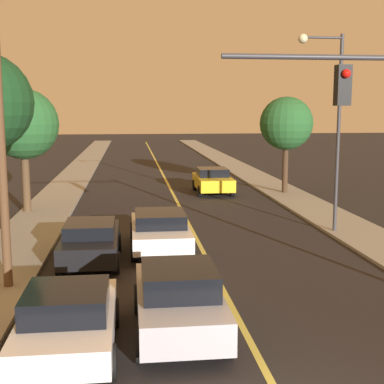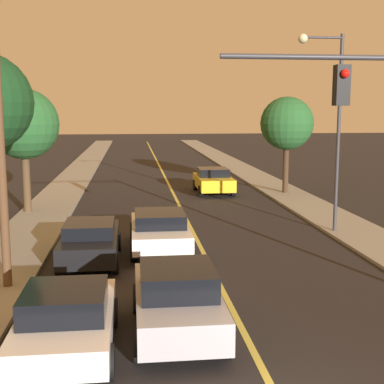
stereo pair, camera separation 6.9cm
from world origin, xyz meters
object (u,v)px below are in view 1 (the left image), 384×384
Objects in this scene: car_outer_lane_second at (91,241)px; utility_pole_left at (0,128)px; streetlamp_right at (330,108)px; tree_right_near at (286,124)px; car_far_oncoming at (213,180)px; tree_left_near at (23,125)px; car_near_lane_second at (160,229)px; car_near_lane_front at (179,299)px; car_outer_lane_front at (68,319)px.

utility_pole_left is (-2.07, -2.42, 3.71)m from car_outer_lane_second.
streetlamp_right is 12.37m from utility_pole_left.
streetlamp_right is at bearing -97.19° from tree_right_near.
car_far_oncoming is 0.73× the size of tree_left_near.
car_near_lane_second is 1.06× the size of car_far_oncoming.
car_near_lane_front is 0.99× the size of car_outer_lane_second.
tree_right_near is at bearing 51.59° from car_outer_lane_second.
car_near_lane_second is 10.01m from tree_left_near.
tree_right_near is (13.82, 4.26, -0.12)m from tree_left_near.
car_near_lane_second is 1.13× the size of car_outer_lane_front.
utility_pole_left reaches higher than streetlamp_right.
car_near_lane_front reaches higher than car_near_lane_second.
car_outer_lane_front is 0.47× the size of utility_pole_left.
car_outer_lane_second is 0.50× the size of utility_pole_left.
tree_left_near reaches higher than tree_right_near.
car_far_oncoming is at bearing 73.22° from car_outer_lane_front.
tree_right_near is (10.24, 12.92, 3.35)m from car_outer_lane_second.
car_outer_lane_front is 0.68× the size of tree_left_near.
car_far_oncoming is 0.50× the size of utility_pole_left.
car_outer_lane_front is 5.90m from utility_pole_left.
car_outer_lane_second is (0.00, 6.51, 0.01)m from car_outer_lane_front.
car_near_lane_front is at bearing -112.91° from tree_right_near.
car_outer_lane_second is 1.00× the size of car_far_oncoming.
car_near_lane_second is 0.58× the size of streetlamp_right.
tree_right_near is (4.09, -0.96, 3.32)m from car_far_oncoming.
tree_left_near is at bearing 103.25° from car_outer_lane_front.
car_near_lane_second is at bearing -51.17° from tree_left_near.
utility_pole_left is at bearing 116.87° from car_outer_lane_front.
car_near_lane_second reaches higher than car_outer_lane_second.
tree_left_near is (-3.57, 8.66, 3.48)m from car_outer_lane_second.
car_outer_lane_front is at bearing 73.22° from car_far_oncoming.
car_near_lane_second is at bearing 40.69° from utility_pole_left.
car_outer_lane_second is 4.89m from utility_pole_left.
car_near_lane_front is 1.05× the size of car_outer_lane_front.
tree_left_near is at bearing 156.04° from streetlamp_right.
car_outer_lane_front is at bearing -76.75° from tree_left_near.
car_outer_lane_second is at bearing 111.60° from car_near_lane_front.
utility_pole_left is 19.68m from tree_right_near.
tree_left_near is at bearing 128.83° from car_near_lane_second.
car_far_oncoming reaches higher than car_outer_lane_front.
car_near_lane_front is at bearing 78.99° from car_far_oncoming.
utility_pole_left is (-8.22, -16.30, 3.68)m from car_far_oncoming.
car_outer_lane_front is at bearing -63.13° from utility_pole_left.
car_near_lane_front is 6.64m from utility_pole_left.
car_outer_lane_second is at bearing -149.82° from car_near_lane_second.
streetlamp_right reaches higher than car_outer_lane_front.
utility_pole_left is 1.51× the size of tree_right_near.
car_far_oncoming is (3.84, 19.72, -0.05)m from car_near_lane_front.
car_far_oncoming is 11.94m from streetlamp_right.
tree_left_near reaches higher than car_outer_lane_second.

